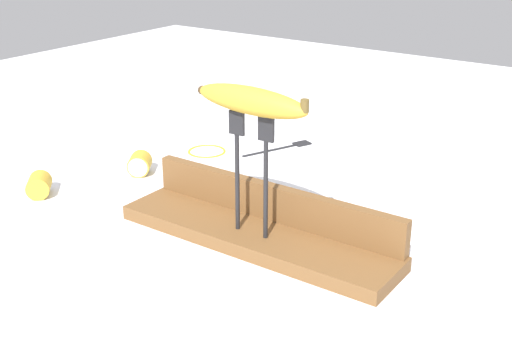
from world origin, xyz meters
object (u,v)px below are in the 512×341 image
fork_stand_center (251,164)px  fork_fallen_near (286,146)px  banana_raised_center (251,101)px  banana_chunk_near (39,185)px  wire_coil (207,151)px  banana_chunk_far (140,164)px

fork_stand_center → fork_fallen_near: size_ratio=1.15×
fork_stand_center → banana_raised_center: banana_raised_center is taller
banana_raised_center → banana_chunk_near: (-0.43, -0.06, -0.21)m
fork_stand_center → banana_chunk_near: bearing=-171.8°
fork_stand_center → banana_raised_center: size_ratio=0.95×
fork_stand_center → wire_coil: 0.47m
fork_stand_center → banana_raised_center: (-0.00, 0.00, 0.10)m
fork_stand_center → banana_raised_center: 0.10m
banana_chunk_near → wire_coil: (0.10, 0.36, -0.02)m
banana_raised_center → wire_coil: 0.50m
banana_raised_center → fork_stand_center: bearing=-3.4°
wire_coil → banana_chunk_far: bearing=-98.0°
banana_chunk_near → fork_stand_center: bearing=8.2°
fork_stand_center → fork_fallen_near: 0.48m
banana_chunk_far → wire_coil: 0.18m
banana_chunk_near → banana_raised_center: bearing=8.2°
fork_fallen_near → fork_stand_center: bearing=-63.8°
fork_stand_center → banana_chunk_far: size_ratio=3.17×
fork_fallen_near → banana_chunk_far: (-0.15, -0.30, 0.02)m
fork_fallen_near → wire_coil: 0.17m
fork_stand_center → wire_coil: size_ratio=2.33×
fork_stand_center → banana_chunk_far: 0.39m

